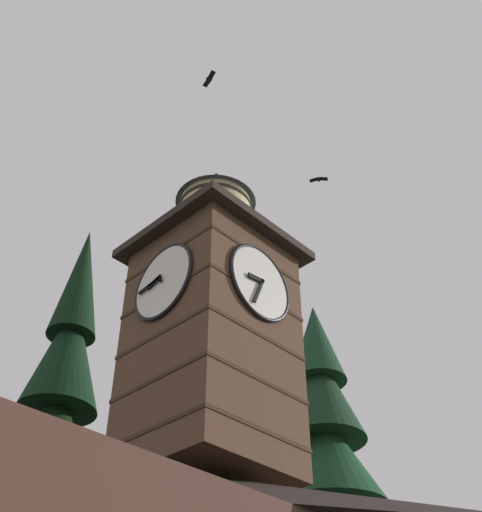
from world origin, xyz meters
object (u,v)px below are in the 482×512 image
(clock_tower, at_px, (212,324))
(pine_tree_behind, at_px, (38,512))
(flying_bird_low, at_px, (319,179))
(flying_bird_high, at_px, (209,79))

(clock_tower, distance_m, pine_tree_behind, 7.11)
(clock_tower, bearing_deg, flying_bird_low, 140.94)
(clock_tower, distance_m, flying_bird_low, 6.55)
(clock_tower, xyz_separation_m, flying_bird_high, (0.79, 0.32, 9.22))
(clock_tower, height_order, flying_bird_low, flying_bird_low)
(flying_bird_low, bearing_deg, pine_tree_behind, -69.77)
(clock_tower, distance_m, flying_bird_high, 9.26)
(pine_tree_behind, distance_m, flying_bird_high, 14.31)
(clock_tower, relative_size, pine_tree_behind, 0.55)
(pine_tree_behind, relative_size, flying_bird_high, 24.25)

